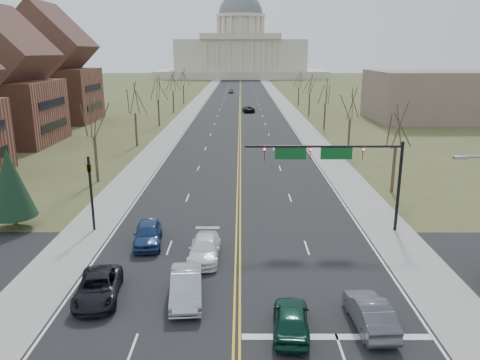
{
  "coord_description": "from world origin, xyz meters",
  "views": [
    {
      "loc": [
        0.21,
        -21.41,
        13.74
      ],
      "look_at": [
        0.13,
        17.69,
        3.0
      ],
      "focal_mm": 35.0,
      "sensor_mm": 36.0,
      "label": 1
    }
  ],
  "objects_px": {
    "car_nb_outer_lead": "(370,313)",
    "car_nb_inner_lead": "(291,319)",
    "signal_left": "(91,185)",
    "car_sb_inner_lead": "(186,286)",
    "car_sb_outer_lead": "(98,287)",
    "car_far_sb": "(231,91)",
    "car_far_nb": "(248,109)",
    "car_sb_inner_second": "(205,249)",
    "signal_mast": "(335,160)",
    "car_sb_outer_second": "(148,234)"
  },
  "relations": [
    {
      "from": "signal_left",
      "to": "car_nb_outer_lead",
      "type": "distance_m",
      "value": 23.0
    },
    {
      "from": "car_far_sb",
      "to": "car_far_nb",
      "type": "bearing_deg",
      "value": -86.49
    },
    {
      "from": "car_nb_outer_lead",
      "to": "car_sb_inner_lead",
      "type": "bearing_deg",
      "value": -19.02
    },
    {
      "from": "signal_left",
      "to": "car_nb_inner_lead",
      "type": "xyz_separation_m",
      "value": [
        14.24,
        -14.1,
        -2.94
      ]
    },
    {
      "from": "signal_left",
      "to": "car_sb_inner_lead",
      "type": "bearing_deg",
      "value": -51.62
    },
    {
      "from": "signal_mast",
      "to": "car_sb_outer_lead",
      "type": "xyz_separation_m",
      "value": [
        -15.42,
        -10.77,
        -5.04
      ]
    },
    {
      "from": "car_nb_outer_lead",
      "to": "car_sb_outer_second",
      "type": "height_order",
      "value": "car_sb_outer_second"
    },
    {
      "from": "car_sb_outer_lead",
      "to": "car_sb_outer_second",
      "type": "bearing_deg",
      "value": 73.06
    },
    {
      "from": "car_nb_outer_lead",
      "to": "signal_mast",
      "type": "bearing_deg",
      "value": -96.06
    },
    {
      "from": "signal_mast",
      "to": "car_sb_outer_second",
      "type": "distance_m",
      "value": 15.19
    },
    {
      "from": "signal_mast",
      "to": "car_far_sb",
      "type": "bearing_deg",
      "value": 94.76
    },
    {
      "from": "car_nb_outer_lead",
      "to": "car_far_sb",
      "type": "xyz_separation_m",
      "value": [
        -10.1,
        141.78,
        -0.08
      ]
    },
    {
      "from": "car_sb_outer_lead",
      "to": "car_far_nb",
      "type": "relative_size",
      "value": 0.97
    },
    {
      "from": "signal_left",
      "to": "car_sb_inner_second",
      "type": "xyz_separation_m",
      "value": [
        9.22,
        -5.35,
        -2.97
      ]
    },
    {
      "from": "car_far_nb",
      "to": "car_far_sb",
      "type": "bearing_deg",
      "value": -90.76
    },
    {
      "from": "car_sb_inner_second",
      "to": "car_sb_outer_second",
      "type": "distance_m",
      "value": 5.04
    },
    {
      "from": "car_sb_inner_lead",
      "to": "car_sb_outer_lead",
      "type": "distance_m",
      "value": 5.07
    },
    {
      "from": "car_nb_outer_lead",
      "to": "car_sb_inner_lead",
      "type": "relative_size",
      "value": 0.95
    },
    {
      "from": "signal_mast",
      "to": "car_sb_inner_lead",
      "type": "height_order",
      "value": "signal_mast"
    },
    {
      "from": "car_nb_outer_lead",
      "to": "car_far_nb",
      "type": "height_order",
      "value": "car_nb_outer_lead"
    },
    {
      "from": "car_sb_inner_second",
      "to": "car_sb_inner_lead",
      "type": "bearing_deg",
      "value": -95.08
    },
    {
      "from": "car_nb_outer_lead",
      "to": "car_nb_inner_lead",
      "type": "bearing_deg",
      "value": 4.05
    },
    {
      "from": "car_sb_inner_second",
      "to": "car_far_nb",
      "type": "xyz_separation_m",
      "value": [
        4.25,
        81.0,
        0.0
      ]
    },
    {
      "from": "car_sb_inner_second",
      "to": "car_sb_outer_lead",
      "type": "bearing_deg",
      "value": -135.02
    },
    {
      "from": "car_far_nb",
      "to": "signal_left",
      "type": "bearing_deg",
      "value": 73.47
    },
    {
      "from": "signal_left",
      "to": "car_far_sb",
      "type": "xyz_separation_m",
      "value": [
        8.26,
        128.23,
        -3.0
      ]
    },
    {
      "from": "car_sb_outer_lead",
      "to": "car_sb_inner_second",
      "type": "height_order",
      "value": "car_sb_inner_second"
    },
    {
      "from": "signal_left",
      "to": "car_sb_inner_lead",
      "type": "xyz_separation_m",
      "value": [
        8.6,
        -10.85,
        -2.88
      ]
    },
    {
      "from": "car_sb_outer_second",
      "to": "car_far_sb",
      "type": "distance_m",
      "value": 131.12
    },
    {
      "from": "car_sb_outer_lead",
      "to": "car_far_sb",
      "type": "distance_m",
      "value": 139.08
    },
    {
      "from": "signal_mast",
      "to": "car_nb_outer_lead",
      "type": "distance_m",
      "value": 14.44
    },
    {
      "from": "car_nb_inner_lead",
      "to": "car_sb_outer_lead",
      "type": "height_order",
      "value": "car_nb_inner_lead"
    },
    {
      "from": "car_nb_outer_lead",
      "to": "car_sb_outer_lead",
      "type": "bearing_deg",
      "value": -14.19
    },
    {
      "from": "signal_mast",
      "to": "car_far_sb",
      "type": "distance_m",
      "value": 128.78
    },
    {
      "from": "signal_mast",
      "to": "car_sb_outer_second",
      "type": "relative_size",
      "value": 2.51
    },
    {
      "from": "car_far_sb",
      "to": "car_nb_inner_lead",
      "type": "bearing_deg",
      "value": -89.75
    },
    {
      "from": "signal_mast",
      "to": "signal_left",
      "type": "height_order",
      "value": "signal_mast"
    },
    {
      "from": "signal_mast",
      "to": "car_nb_inner_lead",
      "type": "distance_m",
      "value": 15.68
    },
    {
      "from": "car_sb_outer_second",
      "to": "car_far_sb",
      "type": "bearing_deg",
      "value": 81.26
    },
    {
      "from": "car_nb_inner_lead",
      "to": "car_far_nb",
      "type": "bearing_deg",
      "value": -84.79
    },
    {
      "from": "car_nb_inner_lead",
      "to": "car_far_nb",
      "type": "height_order",
      "value": "car_nb_inner_lead"
    },
    {
      "from": "signal_mast",
      "to": "signal_left",
      "type": "relative_size",
      "value": 2.02
    },
    {
      "from": "signal_mast",
      "to": "car_sb_outer_second",
      "type": "bearing_deg",
      "value": -168.59
    },
    {
      "from": "car_far_nb",
      "to": "car_sb_inner_second",
      "type": "bearing_deg",
      "value": 80.57
    },
    {
      "from": "car_far_sb",
      "to": "car_sb_inner_second",
      "type": "bearing_deg",
      "value": -91.74
    },
    {
      "from": "signal_mast",
      "to": "car_sb_outer_second",
      "type": "height_order",
      "value": "signal_mast"
    },
    {
      "from": "car_sb_outer_second",
      "to": "car_sb_outer_lead",
      "type": "bearing_deg",
      "value": -106.8
    },
    {
      "from": "signal_mast",
      "to": "car_far_sb",
      "type": "height_order",
      "value": "signal_mast"
    },
    {
      "from": "car_nb_inner_lead",
      "to": "car_nb_outer_lead",
      "type": "xyz_separation_m",
      "value": [
        4.12,
        0.55,
        0.02
      ]
    },
    {
      "from": "car_sb_inner_lead",
      "to": "signal_left",
      "type": "bearing_deg",
      "value": 123.32
    }
  ]
}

